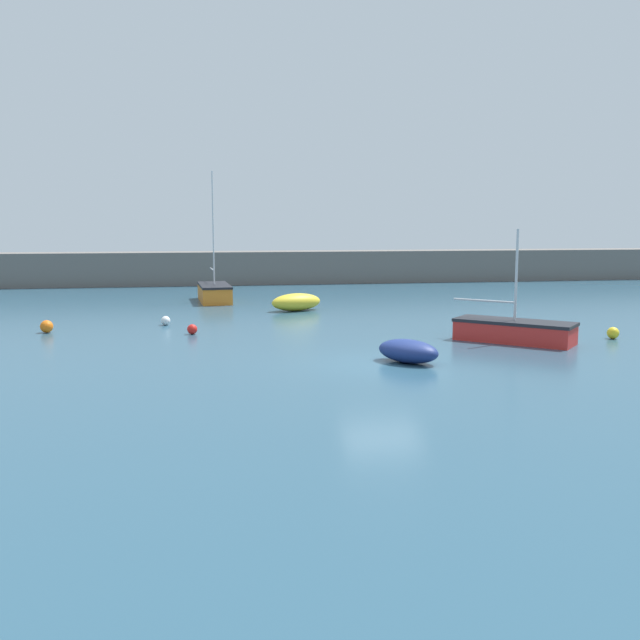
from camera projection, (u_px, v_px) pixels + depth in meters
ground_plane at (383, 367)px, 22.19m from camera, size 120.00×120.00×0.20m
harbor_breakwater at (276, 267)px, 51.61m from camera, size 59.55×2.69×2.32m
rowboat_white_midwater at (296, 302)px, 35.57m from camera, size 2.94×2.09×0.87m
sailboat_twin_hulled at (514, 331)px, 26.24m from camera, size 4.20×4.03×4.15m
dinghy_near_pier at (408, 351)px, 22.39m from camera, size 2.21×2.38×0.74m
sailboat_tall_mast at (214, 292)px, 39.72m from camera, size 1.87×4.60×7.17m
mooring_buoy_white at (166, 321)px, 30.61m from camera, size 0.39×0.39×0.39m
mooring_buoy_red at (192, 329)px, 28.10m from camera, size 0.40×0.40×0.40m
mooring_buoy_orange at (47, 326)px, 28.48m from camera, size 0.51×0.51×0.51m
mooring_buoy_yellow at (613, 333)px, 27.01m from camera, size 0.45×0.45×0.45m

